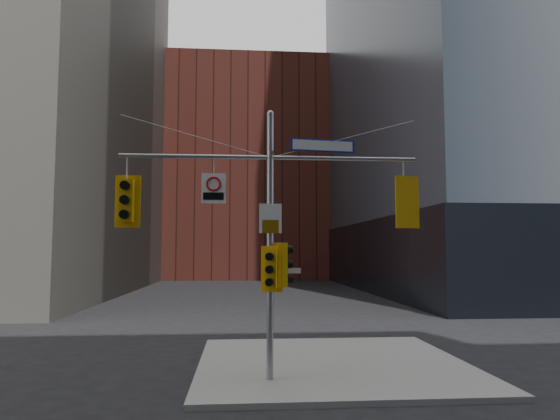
{
  "coord_description": "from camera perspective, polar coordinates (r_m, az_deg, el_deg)",
  "views": [
    {
      "loc": [
        -0.79,
        -11.26,
        3.49
      ],
      "look_at": [
        0.26,
        2.0,
        4.58
      ],
      "focal_mm": 32.0,
      "sensor_mm": 36.0,
      "label": 1
    }
  ],
  "objects": [
    {
      "name": "ground",
      "position": [
        11.81,
        -0.54,
        -21.87
      ],
      "size": [
        160.0,
        160.0,
        0.0
      ],
      "primitive_type": "plane",
      "color": "black",
      "rests_on": "ground"
    },
    {
      "name": "sidewalk_corner",
      "position": [
        15.88,
        5.95,
        -17.08
      ],
      "size": [
        8.0,
        8.0,
        0.15
      ],
      "primitive_type": "cube",
      "color": "gray",
      "rests_on": "ground"
    },
    {
      "name": "podium_ne",
      "position": [
        51.96,
        29.22,
        -4.64
      ],
      "size": [
        36.4,
        36.4,
        6.0
      ],
      "primitive_type": "cube",
      "color": "black",
      "rests_on": "ground"
    },
    {
      "name": "brick_midrise",
      "position": [
        70.06,
        -3.84,
        3.95
      ],
      "size": [
        26.0,
        20.0,
        28.0
      ],
      "primitive_type": "cube",
      "color": "maroon",
      "rests_on": "ground"
    },
    {
      "name": "signal_assembly",
      "position": [
        13.31,
        -1.13,
        -0.69
      ],
      "size": [
        8.0,
        0.8,
        7.3
      ],
      "color": "#919499",
      "rests_on": "ground"
    },
    {
      "name": "traffic_light_west_arm",
      "position": [
        13.66,
        -17.16,
        1.03
      ],
      "size": [
        0.66,
        0.52,
        1.39
      ],
      "rotation": [
        0.0,
        0.0,
        0.01
      ],
      "color": "#DDA10B",
      "rests_on": "ground"
    },
    {
      "name": "traffic_light_east_arm",
      "position": [
        14.04,
        14.0,
        0.81
      ],
      "size": [
        0.67,
        0.57,
        1.41
      ],
      "rotation": [
        0.0,
        0.0,
        3.26
      ],
      "color": "#DDA10B",
      "rests_on": "ground"
    },
    {
      "name": "traffic_light_pole_side",
      "position": [
        13.32,
        0.28,
        -6.26
      ],
      "size": [
        0.51,
        0.43,
        1.17
      ],
      "rotation": [
        0.0,
        0.0,
        1.82
      ],
      "color": "#DDA10B",
      "rests_on": "ground"
    },
    {
      "name": "traffic_light_pole_front",
      "position": [
        13.02,
        -1.06,
        -6.78
      ],
      "size": [
        0.57,
        0.53,
        1.21
      ],
      "rotation": [
        0.0,
        0.0,
        -0.24
      ],
      "color": "#DDA10B",
      "rests_on": "ground"
    },
    {
      "name": "street_sign_blade",
      "position": [
        13.74,
        4.91,
        7.34
      ],
      "size": [
        1.79,
        0.27,
        0.35
      ],
      "rotation": [
        0.0,
        0.0,
        0.13
      ],
      "color": "navy",
      "rests_on": "ground"
    },
    {
      "name": "regulatory_sign_arm",
      "position": [
        13.36,
        -7.61,
        2.61
      ],
      "size": [
        0.65,
        0.08,
        0.81
      ],
      "rotation": [
        0.0,
        0.0,
        -0.04
      ],
      "color": "silver",
      "rests_on": "ground"
    },
    {
      "name": "regulatory_sign_pole",
      "position": [
        13.19,
        -1.1,
        -1.05
      ],
      "size": [
        0.6,
        0.07,
        0.78
      ],
      "rotation": [
        0.0,
        0.0,
        0.06
      ],
      "color": "silver",
      "rests_on": "ground"
    },
    {
      "name": "street_blade_ew",
      "position": [
        13.33,
        0.81,
        -6.95
      ],
      "size": [
        0.73,
        0.05,
        0.15
      ],
      "rotation": [
        0.0,
        0.0,
        -0.02
      ],
      "color": "silver",
      "rests_on": "ground"
    },
    {
      "name": "street_blade_ns",
      "position": [
        13.75,
        -1.25,
        -7.41
      ],
      "size": [
        0.07,
        0.75,
        0.15
      ],
      "rotation": [
        0.0,
        0.0,
        0.05
      ],
      "color": "#145926",
      "rests_on": "ground"
    }
  ]
}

